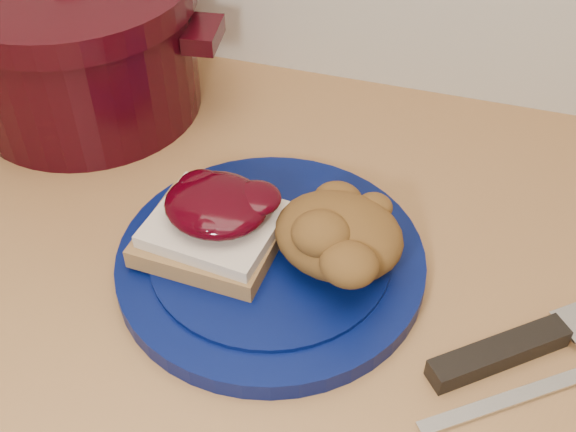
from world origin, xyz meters
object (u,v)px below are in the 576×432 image
(chef_knife, at_px, (545,336))
(pepper_grinder, at_px, (83,31))
(plate, at_px, (271,261))
(dutch_oven, at_px, (79,44))
(butter_knife, at_px, (512,398))

(chef_knife, relative_size, pepper_grinder, 2.40)
(plate, height_order, pepper_grinder, pepper_grinder)
(chef_knife, height_order, dutch_oven, dutch_oven)
(chef_knife, xyz_separation_m, pepper_grinder, (-0.55, 0.26, 0.05))
(chef_knife, bearing_deg, plate, 137.21)
(chef_knife, bearing_deg, dutch_oven, 119.46)
(dutch_oven, relative_size, pepper_grinder, 2.85)
(butter_knife, xyz_separation_m, pepper_grinder, (-0.53, 0.32, 0.05))
(butter_knife, height_order, pepper_grinder, pepper_grinder)
(pepper_grinder, bearing_deg, butter_knife, -31.38)
(chef_knife, height_order, butter_knife, chef_knife)
(plate, height_order, dutch_oven, dutch_oven)
(chef_knife, relative_size, butter_knife, 1.72)
(butter_knife, distance_m, pepper_grinder, 0.62)
(butter_knife, bearing_deg, chef_knife, 35.60)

